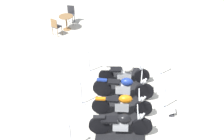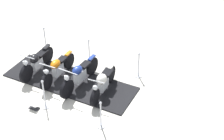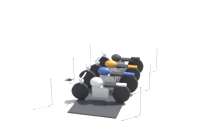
{
  "view_description": "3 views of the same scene",
  "coord_description": "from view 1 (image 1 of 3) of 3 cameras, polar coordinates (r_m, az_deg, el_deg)",
  "views": [
    {
      "loc": [
        5.42,
        -7.01,
        7.78
      ],
      "look_at": [
        -1.16,
        0.77,
        0.73
      ],
      "focal_mm": 49.63,
      "sensor_mm": 36.0,
      "label": 1
    },
    {
      "loc": [
        3.25,
        9.73,
        7.77
      ],
      "look_at": [
        -1.11,
        1.37,
        1.06
      ],
      "focal_mm": 53.74,
      "sensor_mm": 36.0,
      "label": 2
    },
    {
      "loc": [
        -9.18,
        7.61,
        5.01
      ],
      "look_at": [
        -0.81,
        0.62,
        1.06
      ],
      "focal_mm": 52.21,
      "sensor_mm": 36.0,
      "label": 3
    }
  ],
  "objects": [
    {
      "name": "cafe_table",
      "position": [
        16.95,
        -8.45,
        9.2
      ],
      "size": [
        0.76,
        0.76,
        0.79
      ],
      "color": "olive",
      "rests_on": "ground_plane"
    },
    {
      "name": "motorcycle_navy",
      "position": [
        11.83,
        2.22,
        -3.17
      ],
      "size": [
        2.04,
        1.39,
        1.04
      ],
      "rotation": [
        0.0,
        0.0,
        0.57
      ],
      "color": "black",
      "rests_on": "display_platform"
    },
    {
      "name": "info_placard",
      "position": [
        11.62,
        10.88,
        -7.64
      ],
      "size": [
        0.4,
        0.42,
        0.21
      ],
      "rotation": [
        0.0,
        0.0,
        5.34
      ],
      "color": "#333338",
      "rests_on": "ground_plane"
    },
    {
      "name": "stanchion_right_rear",
      "position": [
        13.35,
        8.98,
        0.47
      ],
      "size": [
        0.29,
        0.29,
        1.03
      ],
      "color": "silver",
      "rests_on": "ground_plane"
    },
    {
      "name": "stanchion_left_mid",
      "position": [
        11.68,
        -5.65,
        -4.83
      ],
      "size": [
        0.3,
        0.3,
        1.09
      ],
      "color": "silver",
      "rests_on": "ground_plane"
    },
    {
      "name": "ground_plane",
      "position": [
        11.79,
        1.91,
        -6.62
      ],
      "size": [
        80.0,
        80.0,
        0.0
      ],
      "primitive_type": "plane",
      "color": "beige"
    },
    {
      "name": "stanchion_left_front",
      "position": [
        10.12,
        -7.6,
        -12.58
      ],
      "size": [
        0.28,
        0.28,
        1.08
      ],
      "color": "silver",
      "rests_on": "ground_plane"
    },
    {
      "name": "motorcycle_black",
      "position": [
        10.37,
        1.72,
        -9.8
      ],
      "size": [
        1.74,
        1.41,
        1.02
      ],
      "rotation": [
        0.0,
        0.0,
        0.67
      ],
      "color": "black",
      "rests_on": "display_platform"
    },
    {
      "name": "cafe_chair_across_table",
      "position": [
        16.43,
        -10.34,
        8.03
      ],
      "size": [
        0.44,
        0.44,
        0.97
      ],
      "rotation": [
        0.0,
        0.0,
        1.68
      ],
      "color": "olive",
      "rests_on": "ground_plane"
    },
    {
      "name": "motorcycle_cream",
      "position": [
        12.62,
        2.43,
        -0.51
      ],
      "size": [
        1.67,
        1.45,
        0.93
      ],
      "rotation": [
        0.0,
        0.0,
        0.71
      ],
      "color": "black",
      "rests_on": "display_platform"
    },
    {
      "name": "display_platform",
      "position": [
        11.77,
        1.91,
        -6.54
      ],
      "size": [
        4.35,
        5.11,
        0.04
      ],
      "primitive_type": "cube",
      "rotation": [
        0.0,
        0.0,
        2.2
      ],
      "color": "black",
      "rests_on": "ground_plane"
    },
    {
      "name": "stanchion_right_mid",
      "position": [
        11.63,
        9.57,
        -5.64
      ],
      "size": [
        0.35,
        0.35,
        1.12
      ],
      "color": "silver",
      "rests_on": "ground_plane"
    },
    {
      "name": "cafe_chair_near_table",
      "position": [
        17.66,
        -7.63,
        10.3
      ],
      "size": [
        0.55,
        0.55,
        1.0
      ],
      "rotation": [
        0.0,
        0.0,
        -1.05
      ],
      "color": "#2D2D33",
      "rests_on": "ground_plane"
    },
    {
      "name": "motorcycle_copper",
      "position": [
        11.09,
        2.02,
        -6.33
      ],
      "size": [
        1.82,
        1.38,
        0.95
      ],
      "rotation": [
        0.0,
        0.0,
        0.63
      ],
      "color": "black",
      "rests_on": "display_platform"
    },
    {
      "name": "stanchion_left_rear",
      "position": [
        13.43,
        -4.21,
        0.88
      ],
      "size": [
        0.34,
        0.34,
        1.05
      ],
      "color": "silver",
      "rests_on": "ground_plane"
    }
  ]
}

